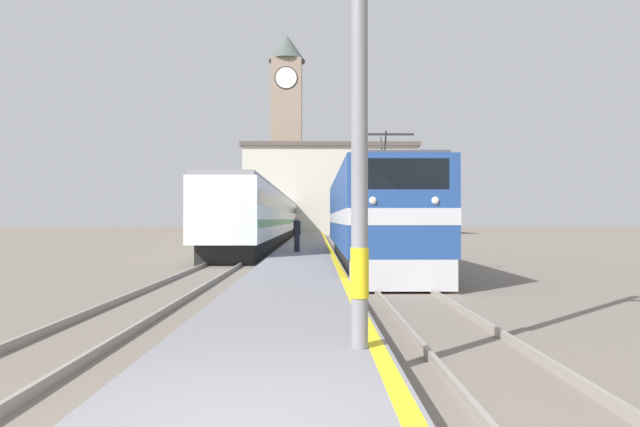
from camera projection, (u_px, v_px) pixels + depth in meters
ground_plane at (308, 248)px, 33.53m from camera, size 200.00×200.00×0.00m
platform at (306, 250)px, 28.54m from camera, size 2.84×140.00×0.39m
rail_track_near at (355, 252)px, 28.56m from camera, size 2.83×140.00×0.16m
rail_track_far at (250, 252)px, 28.51m from camera, size 2.84×140.00×0.16m
locomotive_train at (371, 219)px, 20.40m from camera, size 2.92×15.58×4.79m
passenger_train at (270, 217)px, 41.03m from camera, size 2.92×42.84×3.89m
catenary_mast at (367, 15)px, 6.02m from camera, size 2.03×0.22×7.93m
person_on_platform at (297, 233)px, 23.64m from camera, size 0.34×0.34×1.70m
clock_tower at (287, 127)px, 73.38m from camera, size 5.41×5.41×29.11m
station_building at (329, 190)px, 62.78m from camera, size 21.27×9.20×11.06m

